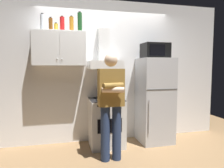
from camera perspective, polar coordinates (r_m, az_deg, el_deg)
ground_plane at (r=3.70m, az=0.00°, el=-18.04°), size 7.00×7.00×0.00m
back_wall_tiled at (r=3.99m, az=-2.00°, el=3.57°), size 4.80×0.10×2.70m
upper_cabinet at (r=3.70m, az=-14.49°, el=9.52°), size 0.90×0.37×0.60m
stove_oven at (r=3.78m, az=-1.64°, el=-10.60°), size 0.60×0.62×0.87m
range_hood at (r=3.77m, az=-2.08°, el=7.26°), size 0.60×0.44×0.75m
refrigerator at (r=4.00m, az=11.84°, el=-4.45°), size 0.60×0.62×1.60m
microwave at (r=3.97m, az=11.96°, el=9.09°), size 0.48×0.37×0.28m
person_standing at (r=3.09m, az=-0.27°, el=-5.20°), size 0.38×0.33×1.64m
cooking_pot at (r=3.59m, az=0.76°, el=-3.22°), size 0.31×0.21×0.12m
bottle_soda_red at (r=3.80m, az=-13.77°, el=15.93°), size 0.08×0.08×0.27m
bottle_spice_jar at (r=3.75m, az=-15.40°, el=15.07°), size 0.06×0.06×0.14m
bottle_beer_brown at (r=3.80m, az=-16.79°, el=15.63°), size 0.07×0.07×0.24m
bottle_liquor_amber at (r=3.80m, az=-11.26°, el=16.05°), size 0.07×0.07×0.28m
bottle_vodka_clear at (r=3.79m, az=-18.87°, el=16.01°), size 0.07×0.07×0.29m
bottle_wine_green at (r=3.78m, az=-9.00°, el=16.71°), size 0.08×0.08×0.35m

